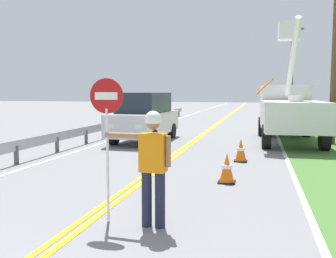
{
  "coord_description": "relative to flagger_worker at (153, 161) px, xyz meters",
  "views": [
    {
      "loc": [
        2.72,
        -1.51,
        2.1
      ],
      "look_at": [
        0.52,
        7.48,
        1.2
      ],
      "focal_mm": 39.99,
      "sensor_mm": 36.0,
      "label": 1
    }
  ],
  "objects": [
    {
      "name": "flagger_worker",
      "position": [
        0.0,
        0.0,
        0.0
      ],
      "size": [
        1.09,
        0.26,
        1.83
      ],
      "color": "#1E2338",
      "rests_on": "ground"
    },
    {
      "name": "oncoming_suv_nearest",
      "position": [
        -3.22,
        9.88,
        0.01
      ],
      "size": [
        2.05,
        4.67,
        2.1
      ],
      "color": "silver",
      "rests_on": "ground"
    },
    {
      "name": "utility_bucket_truck",
      "position": [
        2.81,
        11.54,
        0.36
      ],
      "size": [
        2.67,
        6.88,
        5.24
      ],
      "color": "silver",
      "rests_on": "ground"
    },
    {
      "name": "traffic_cone_lead",
      "position": [
        0.89,
        3.18,
        -0.71
      ],
      "size": [
        0.4,
        0.4,
        0.7
      ],
      "color": "orange",
      "rests_on": "ground"
    },
    {
      "name": "traffic_cone_mid",
      "position": [
        1.07,
        6.01,
        -0.71
      ],
      "size": [
        0.4,
        0.4,
        0.7
      ],
      "color": "orange",
      "rests_on": "ground"
    },
    {
      "name": "edge_line_left",
      "position": [
        -4.73,
        16.02,
        -1.04
      ],
      "size": [
        0.12,
        110.0,
        0.01
      ],
      "primitive_type": "cube",
      "color": "silver",
      "rests_on": "ground"
    },
    {
      "name": "stop_sign_paddle",
      "position": [
        -0.77,
        0.05,
        0.66
      ],
      "size": [
        0.56,
        0.04,
        2.33
      ],
      "color": "silver",
      "rests_on": "ground"
    },
    {
      "name": "utility_pole_near",
      "position": [
        4.51,
        10.91,
        3.35
      ],
      "size": [
        1.8,
        0.28,
        8.42
      ],
      "color": "brown",
      "rests_on": "ground"
    },
    {
      "name": "utility_pole_mid",
      "position": [
        4.29,
        29.5,
        3.25
      ],
      "size": [
        1.8,
        0.28,
        8.22
      ],
      "color": "brown",
      "rests_on": "ground"
    },
    {
      "name": "centerline_yellow_right",
      "position": [
        -1.04,
        16.02,
        -1.04
      ],
      "size": [
        0.11,
        110.0,
        0.01
      ],
      "primitive_type": "cube",
      "color": "yellow",
      "rests_on": "ground"
    },
    {
      "name": "edge_line_right",
      "position": [
        2.47,
        16.02,
        -1.04
      ],
      "size": [
        0.12,
        110.0,
        0.01
      ],
      "primitive_type": "cube",
      "color": "silver",
      "rests_on": "ground"
    },
    {
      "name": "guardrail_left_shoulder",
      "position": [
        -5.33,
        12.0,
        -0.53
      ],
      "size": [
        0.1,
        32.0,
        0.71
      ],
      "color": "#9EA0A3",
      "rests_on": "ground"
    },
    {
      "name": "centerline_yellow_left",
      "position": [
        -1.22,
        16.02,
        -1.04
      ],
      "size": [
        0.11,
        110.0,
        0.01
      ],
      "primitive_type": "cube",
      "color": "yellow",
      "rests_on": "ground"
    }
  ]
}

